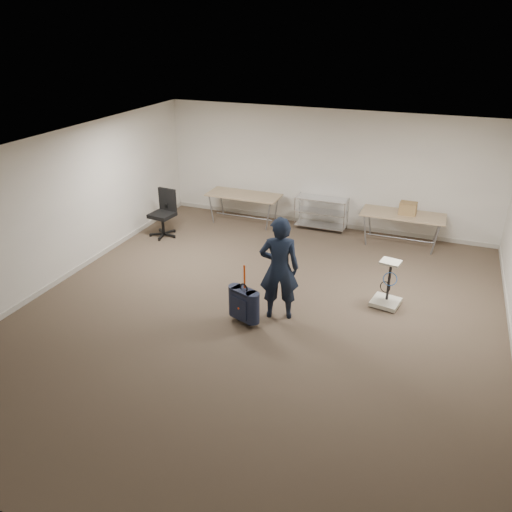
% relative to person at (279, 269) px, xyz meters
% --- Properties ---
extents(ground, '(9.00, 9.00, 0.00)m').
position_rel_person_xyz_m(ground, '(-0.33, -0.10, -0.90)').
color(ground, '#48382B').
rests_on(ground, ground).
extents(room_shell, '(8.00, 9.00, 9.00)m').
position_rel_person_xyz_m(room_shell, '(-0.33, 1.28, -0.85)').
color(room_shell, white).
rests_on(room_shell, ground).
extents(folding_table_left, '(1.80, 0.75, 0.73)m').
position_rel_person_xyz_m(folding_table_left, '(-2.23, 3.85, -0.22)').
color(folding_table_left, '#9F8761').
rests_on(folding_table_left, ground).
extents(folding_table_right, '(1.80, 0.75, 0.73)m').
position_rel_person_xyz_m(folding_table_right, '(1.57, 3.85, -0.22)').
color(folding_table_right, '#9F8761').
rests_on(folding_table_right, ground).
extents(wire_shelf, '(1.22, 0.47, 0.80)m').
position_rel_person_xyz_m(wire_shelf, '(-0.33, 4.10, -0.46)').
color(wire_shelf, silver).
rests_on(wire_shelf, ground).
extents(person, '(0.76, 0.62, 1.80)m').
position_rel_person_xyz_m(person, '(0.00, 0.00, 0.00)').
color(person, black).
rests_on(person, ground).
extents(suitcase, '(0.44, 0.35, 1.07)m').
position_rel_person_xyz_m(suitcase, '(-0.45, -0.43, -0.54)').
color(suitcase, black).
rests_on(suitcase, ground).
extents(office_chair, '(0.66, 0.66, 1.09)m').
position_rel_person_xyz_m(office_chair, '(-3.65, 2.40, -0.57)').
color(office_chair, black).
rests_on(office_chair, ground).
extents(equipment_cart, '(0.54, 0.54, 0.86)m').
position_rel_person_xyz_m(equipment_cart, '(1.66, 1.03, -0.68)').
color(equipment_cart, '#EBE5CA').
rests_on(equipment_cart, ground).
extents(cardboard_box, '(0.37, 0.29, 0.27)m').
position_rel_person_xyz_m(cardboard_box, '(1.65, 3.87, -0.04)').
color(cardboard_box, olive).
rests_on(cardboard_box, folding_table_right).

